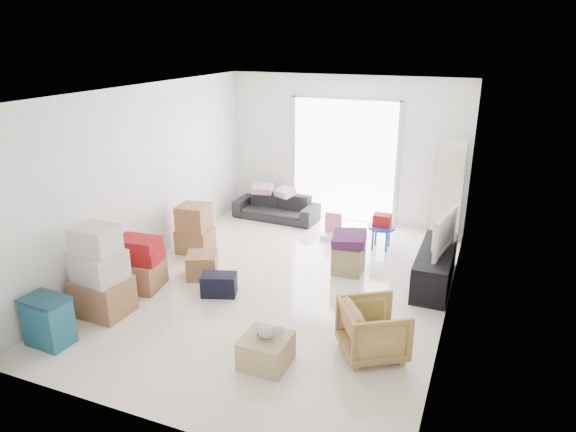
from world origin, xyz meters
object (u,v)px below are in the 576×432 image
(armchair, at_px, (373,327))
(wood_crate, at_px, (266,351))
(television, at_px, (437,246))
(kids_table, at_px, (382,224))
(sofa, at_px, (276,203))
(ottoman, at_px, (348,259))
(storage_bins, at_px, (48,321))
(ac_tower, at_px, (449,191))
(tv_console, at_px, (435,267))

(armchair, xyz_separation_m, wood_crate, (-1.02, -0.61, -0.18))
(television, xyz_separation_m, kids_table, (-0.99, 0.99, -0.16))
(sofa, bearing_deg, ottoman, -39.92)
(storage_bins, bearing_deg, ac_tower, 52.57)
(storage_bins, distance_m, kids_table, 5.12)
(kids_table, distance_m, wood_crate, 3.67)
(ottoman, xyz_separation_m, wood_crate, (-0.20, -2.54, -0.05))
(television, relative_size, ottoman, 2.27)
(ac_tower, xyz_separation_m, storage_bins, (-3.85, -5.03, -0.58))
(ac_tower, bearing_deg, wood_crate, -107.26)
(television, relative_size, sofa, 0.60)
(ac_tower, xyz_separation_m, kids_table, (-0.94, -0.83, -0.46))
(television, bearing_deg, kids_table, 55.01)
(armchair, bearing_deg, kids_table, -21.60)
(kids_table, bearing_deg, ac_tower, 41.44)
(television, relative_size, wood_crate, 1.95)
(ottoman, distance_m, kids_table, 1.14)
(tv_console, xyz_separation_m, television, (0.00, 0.00, 0.32))
(tv_console, relative_size, ottoman, 3.63)
(tv_console, xyz_separation_m, armchair, (-0.42, -2.03, 0.08))
(storage_bins, height_order, ottoman, storage_bins)
(sofa, height_order, ottoman, sofa)
(television, relative_size, storage_bins, 1.66)
(ac_tower, height_order, television, ac_tower)
(ottoman, bearing_deg, wood_crate, -94.47)
(ottoman, bearing_deg, ac_tower, 58.31)
(ac_tower, height_order, armchair, ac_tower)
(armchair, height_order, kids_table, armchair)
(tv_console, bearing_deg, ac_tower, 91.57)
(storage_bins, xyz_separation_m, wood_crate, (2.46, 0.57, -0.13))
(tv_console, distance_m, sofa, 3.59)
(armchair, relative_size, storage_bins, 1.17)
(television, bearing_deg, sofa, 72.48)
(storage_bins, relative_size, kids_table, 0.99)
(ac_tower, relative_size, armchair, 2.56)
(ac_tower, bearing_deg, ottoman, -121.69)
(ac_tower, xyz_separation_m, television, (0.05, -1.82, -0.30))
(sofa, bearing_deg, tv_console, -25.16)
(television, xyz_separation_m, armchair, (-0.42, -2.03, -0.24))
(television, distance_m, storage_bins, 5.06)
(wood_crate, bearing_deg, kids_table, 82.94)
(sofa, bearing_deg, armchair, -50.74)
(tv_console, distance_m, television, 0.32)
(sofa, bearing_deg, television, -25.16)
(television, distance_m, armchair, 2.09)
(tv_console, bearing_deg, armchair, -101.67)
(ac_tower, distance_m, wood_crate, 4.72)
(tv_console, relative_size, storage_bins, 2.64)
(storage_bins, distance_m, ottoman, 4.09)
(television, relative_size, kids_table, 1.63)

